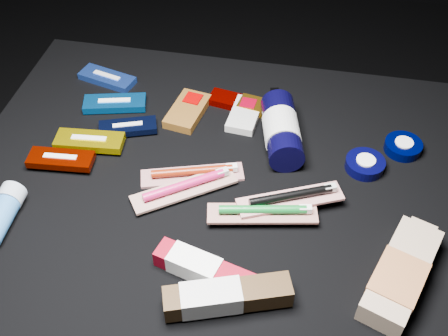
% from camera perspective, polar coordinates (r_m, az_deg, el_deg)
% --- Properties ---
extents(ground, '(3.00, 3.00, 0.00)m').
position_cam_1_polar(ground, '(1.39, -0.70, -12.37)').
color(ground, black).
rests_on(ground, ground).
extents(cloth_table, '(0.98, 0.78, 0.40)m').
position_cam_1_polar(cloth_table, '(1.22, -0.79, -7.43)').
color(cloth_table, black).
rests_on(cloth_table, ground).
extents(luna_bar_0, '(0.14, 0.08, 0.02)m').
position_cam_1_polar(luna_bar_0, '(1.32, -11.78, 8.93)').
color(luna_bar_0, '#2248B5').
rests_on(luna_bar_0, cloth_table).
extents(luna_bar_1, '(0.14, 0.08, 0.02)m').
position_cam_1_polar(luna_bar_1, '(1.24, -11.03, 6.47)').
color(luna_bar_1, '#084F99').
rests_on(luna_bar_1, cloth_table).
extents(luna_bar_2, '(0.13, 0.08, 0.02)m').
position_cam_1_polar(luna_bar_2, '(1.17, -9.73, 4.11)').
color(luna_bar_2, black).
rests_on(luna_bar_2, cloth_table).
extents(luna_bar_3, '(0.14, 0.06, 0.02)m').
position_cam_1_polar(luna_bar_3, '(1.15, -13.50, 2.69)').
color(luna_bar_3, '#B9A202').
rests_on(luna_bar_3, cloth_table).
extents(luna_bar_4, '(0.13, 0.06, 0.02)m').
position_cam_1_polar(luna_bar_4, '(1.12, -16.24, 0.86)').
color(luna_bar_4, '#6C0D00').
rests_on(luna_bar_4, cloth_table).
extents(clif_bar_0, '(0.08, 0.13, 0.02)m').
position_cam_1_polar(clif_bar_0, '(1.20, -3.64, 5.96)').
color(clif_bar_0, brown).
rests_on(clif_bar_0, cloth_table).
extents(clif_bar_1, '(0.07, 0.11, 0.02)m').
position_cam_1_polar(clif_bar_1, '(1.19, 2.18, 5.56)').
color(clif_bar_1, '#B2B1AA').
rests_on(clif_bar_1, cloth_table).
extents(power_bar, '(0.15, 0.07, 0.02)m').
position_cam_1_polar(power_bar, '(1.22, 2.25, 6.48)').
color(power_bar, '#700200').
rests_on(power_bar, cloth_table).
extents(lotion_bottle, '(0.11, 0.22, 0.07)m').
position_cam_1_polar(lotion_bottle, '(1.12, 5.87, 3.91)').
color(lotion_bottle, black).
rests_on(lotion_bottle, cloth_table).
extents(cream_tin_upper, '(0.07, 0.07, 0.02)m').
position_cam_1_polar(cream_tin_upper, '(1.17, 17.73, 2.10)').
color(cream_tin_upper, black).
rests_on(cream_tin_upper, cloth_table).
extents(cream_tin_lower, '(0.08, 0.08, 0.02)m').
position_cam_1_polar(cream_tin_lower, '(1.11, 14.13, 0.38)').
color(cream_tin_lower, black).
rests_on(cream_tin_lower, cloth_table).
extents(bodywash_bottle, '(0.14, 0.22, 0.04)m').
position_cam_1_polar(bodywash_bottle, '(0.95, 17.47, -10.40)').
color(bodywash_bottle, tan).
rests_on(bodywash_bottle, cloth_table).
extents(deodorant_stick, '(0.05, 0.11, 0.05)m').
position_cam_1_polar(deodorant_stick, '(1.06, -21.58, -4.24)').
color(deodorant_stick, '#3068A7').
rests_on(deodorant_stick, cloth_table).
extents(toothbrush_pack_0, '(0.20, 0.10, 0.02)m').
position_cam_1_polar(toothbrush_pack_0, '(1.07, -3.10, -0.54)').
color(toothbrush_pack_0, '#B3ACA6').
rests_on(toothbrush_pack_0, cloth_table).
extents(toothbrush_pack_1, '(0.19, 0.15, 0.02)m').
position_cam_1_polar(toothbrush_pack_1, '(1.04, -3.93, -1.92)').
color(toothbrush_pack_1, beige).
rests_on(toothbrush_pack_1, cloth_table).
extents(toothbrush_pack_2, '(0.20, 0.08, 0.02)m').
position_cam_1_polar(toothbrush_pack_2, '(0.99, 4.08, -4.45)').
color(toothbrush_pack_2, '#B1ACA6').
rests_on(toothbrush_pack_2, cloth_table).
extents(toothbrush_pack_3, '(0.19, 0.12, 0.02)m').
position_cam_1_polar(toothbrush_pack_3, '(1.01, 6.91, -2.98)').
color(toothbrush_pack_3, beige).
rests_on(toothbrush_pack_3, cloth_table).
extents(toothpaste_carton_red, '(0.18, 0.09, 0.04)m').
position_cam_1_polar(toothpaste_carton_red, '(0.92, -2.17, -10.22)').
color(toothpaste_carton_red, maroon).
rests_on(toothpaste_carton_red, cloth_table).
extents(toothpaste_carton_green, '(0.20, 0.11, 0.04)m').
position_cam_1_polar(toothpaste_carton_green, '(0.88, -0.22, -12.97)').
color(toothpaste_carton_green, '#34220F').
rests_on(toothpaste_carton_green, cloth_table).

